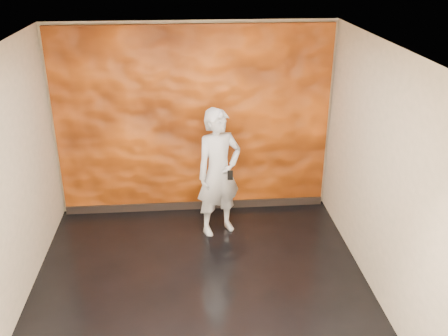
{
  "coord_description": "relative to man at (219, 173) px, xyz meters",
  "views": [
    {
      "loc": [
        -0.13,
        -4.83,
        3.71
      ],
      "look_at": [
        0.34,
        0.85,
        1.15
      ],
      "focal_mm": 40.0,
      "sensor_mm": 36.0,
      "label": 1
    }
  ],
  "objects": [
    {
      "name": "man",
      "position": [
        0.0,
        0.0,
        0.0
      ],
      "size": [
        0.77,
        0.66,
        1.8
      ],
      "primitive_type": "imported",
      "rotation": [
        0.0,
        0.0,
        0.42
      ],
      "color": "#979CA5",
      "rests_on": "ground"
    },
    {
      "name": "baseboard",
      "position": [
        -0.31,
        0.65,
        -0.84
      ],
      "size": [
        3.9,
        0.04,
        0.12
      ],
      "primitive_type": "cube",
      "color": "black",
      "rests_on": "ground"
    },
    {
      "name": "room",
      "position": [
        -0.31,
        -1.27,
        0.5
      ],
      "size": [
        4.02,
        4.02,
        2.81
      ],
      "color": "black",
      "rests_on": "ground"
    },
    {
      "name": "phone",
      "position": [
        0.13,
        -0.26,
        0.08
      ],
      "size": [
        0.07,
        0.02,
        0.13
      ],
      "primitive_type": "cube",
      "rotation": [
        0.0,
        0.0,
        -0.04
      ],
      "color": "black",
      "rests_on": "man"
    },
    {
      "name": "feature_wall",
      "position": [
        -0.31,
        0.69,
        0.48
      ],
      "size": [
        3.9,
        0.06,
        2.75
      ],
      "primitive_type": "cube",
      "color": "#DC5D11",
      "rests_on": "ground"
    }
  ]
}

